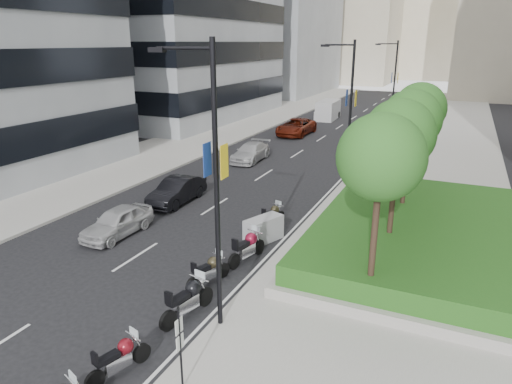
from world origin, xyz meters
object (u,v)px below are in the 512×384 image
Objects in this scene: lamp_post_2 at (393,84)px; car_c at (251,152)px; delivery_van at (328,111)px; motorcycle_4 at (247,247)px; lamp_post_1 at (348,107)px; motorcycle_3 at (209,270)px; motorcycle_5 at (264,230)px; motorcycle_6 at (272,215)px; car_d at (296,127)px; car_b at (177,191)px; parking_sign at (180,346)px; motorcycle_1 at (120,358)px; motorcycle_2 at (188,299)px; car_a at (117,222)px; lamp_post_0 at (212,178)px.

lamp_post_2 is 1.92× the size of car_c.
motorcycle_4 is at bearing -81.89° from delivery_van.
motorcycle_3 is at bearing -96.06° from lamp_post_1.
delivery_van reaches higher than motorcycle_5.
car_d is (-6.86, 22.90, 0.28)m from motorcycle_6.
car_c is (-0.28, 10.64, -0.04)m from car_b.
motorcycle_1 is at bearing -176.11° from parking_sign.
parking_sign is at bearing -139.17° from motorcycle_2.
parking_sign is at bearing -138.48° from motorcycle_3.
motorcycle_2 is at bearing -83.09° from delivery_van.
motorcycle_2 reaches higher than motorcycle_3.
lamp_post_2 is at bearing 19.14° from motorcycle_5.
lamp_post_2 is at bearing 9.32° from motorcycle_2.
motorcycle_1 is 0.50× the size of car_a.
motorcycle_5 reaches higher than motorcycle_6.
parking_sign reaches higher than car_c.
motorcycle_2 is at bearing -157.22° from motorcycle_5.
lamp_post_0 is 4.46× the size of motorcycle_1.
parking_sign is 35.86m from car_d.
car_b is 0.83× the size of delivery_van.
lamp_post_2 is 30.71m from motorcycle_4.
car_b is 32.72m from delivery_van.
delivery_van is (0.20, 10.70, 0.21)m from car_d.
car_c is at bearing 36.47° from motorcycle_4.
motorcycle_4 is 1.14× the size of motorcycle_5.
lamp_post_0 is 5.28m from motorcycle_3.
delivery_van reaches higher than car_d.
motorcycle_3 is at bearing -75.30° from car_d.
car_d is (-0.56, 22.02, 0.09)m from car_b.
car_a reaches higher than car_c.
car_d is (-6.93, 29.39, 0.24)m from motorcycle_3.
car_d is (-8.49, 31.67, -4.26)m from lamp_post_0.
car_a is (-6.60, 7.68, 0.13)m from motorcycle_1.
car_a is (-7.90, 4.55, -4.38)m from lamp_post_0.
lamp_post_0 is 6.49m from motorcycle_4.
lamp_post_1 reaches higher than motorcycle_6.
lamp_post_1 reaches higher than car_b.
delivery_van is (-7.19, 42.30, 0.36)m from motorcycle_2.
delivery_van is at bearing 89.59° from car_b.
lamp_post_2 is (0.00, 35.00, 0.00)m from lamp_post_0.
lamp_post_1 reaches higher than car_d.
motorcycle_3 is (-1.56, -32.72, -4.50)m from lamp_post_2.
parking_sign reaches higher than motorcycle_3.
car_c is (-7.15, 15.66, 0.04)m from motorcycle_4.
lamp_post_0 reaches higher than motorcycle_4.
car_b is at bearing -137.16° from lamp_post_1.
lamp_post_0 reaches higher than motorcycle_1.
delivery_van is at bearing 32.83° from motorcycle_5.
motorcycle_3 is at bearing 23.08° from motorcycle_2.
car_c is at bearing 90.47° from car_b.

